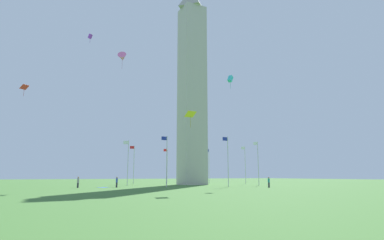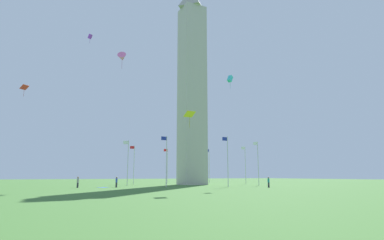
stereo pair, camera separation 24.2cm
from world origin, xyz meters
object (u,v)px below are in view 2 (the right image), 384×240
at_px(person_blue_shirt, 116,182).
at_px(picnic_blanket_near_first_person, 103,187).
at_px(kite_cyan_box, 230,79).
at_px(person_teal_shirt, 269,182).
at_px(kite_yellow_diamond, 190,115).
at_px(flagpole_nw, 134,163).
at_px(kite_purple_box, 90,37).
at_px(flagpole_sw, 209,164).
at_px(flagpole_e, 227,159).
at_px(person_gray_shirt, 78,182).
at_px(flagpole_s, 245,163).
at_px(kite_pink_delta, 122,58).
at_px(flagpole_ne, 166,159).
at_px(obelisk_monument, 192,81).
at_px(kite_red_diamond, 24,87).
at_px(flagpole_n, 128,161).
at_px(flagpole_w, 167,164).
at_px(flagpole_se, 258,161).

relative_size(person_blue_shirt, picnic_blanket_near_first_person, 0.98).
height_order(person_blue_shirt, kite_cyan_box, kite_cyan_box).
relative_size(person_teal_shirt, kite_yellow_diamond, 0.88).
height_order(flagpole_nw, kite_purple_box, kite_purple_box).
bearing_deg(flagpole_sw, flagpole_e, 67.50).
distance_m(person_gray_shirt, person_teal_shirt, 31.38).
xyz_separation_m(person_teal_shirt, kite_yellow_diamond, (18.90, 8.37, 8.43)).
height_order(flagpole_s, person_gray_shirt, flagpole_s).
bearing_deg(kite_pink_delta, kite_purple_box, -41.89).
bearing_deg(kite_cyan_box, flagpole_ne, -29.54).
distance_m(flagpole_sw, person_teal_shirt, 30.22).
relative_size(obelisk_monument, kite_red_diamond, 22.46).
distance_m(flagpole_ne, kite_purple_box, 28.31).
xyz_separation_m(flagpole_ne, picnic_blanket_near_first_person, (10.03, -2.96, -4.83)).
relative_size(flagpole_sw, kite_pink_delta, 2.73).
relative_size(obelisk_monument, flagpole_s, 5.24).
height_order(flagpole_n, person_teal_shirt, flagpole_n).
xyz_separation_m(kite_cyan_box, kite_purple_box, (22.85, -14.11, 9.30)).
distance_m(kite_pink_delta, kite_cyan_box, 20.36).
bearing_deg(kite_red_diamond, person_blue_shirt, 149.25).
bearing_deg(person_gray_shirt, kite_pink_delta, -19.45).
xyz_separation_m(flagpole_n, flagpole_nw, (-4.16, -10.05, 0.00)).
bearing_deg(kite_pink_delta, flagpole_ne, 153.88).
bearing_deg(kite_red_diamond, person_gray_shirt, 139.80).
height_order(flagpole_w, kite_red_diamond, kite_red_diamond).
relative_size(flagpole_s, kite_purple_box, 4.72).
bearing_deg(kite_pink_delta, kite_yellow_diamond, 99.06).
height_order(obelisk_monument, flagpole_sw, obelisk_monument).
bearing_deg(kite_purple_box, flagpole_s, -177.55).
xyz_separation_m(flagpole_sw, person_blue_shirt, (28.26, 18.42, -3.96)).
bearing_deg(kite_cyan_box, kite_red_diamond, -26.14).
bearing_deg(flagpole_e, flagpole_sw, -112.50).
height_order(flagpole_nw, person_teal_shirt, flagpole_nw).
distance_m(kite_pink_delta, kite_red_diamond, 18.23).
xyz_separation_m(kite_red_diamond, picnic_blanket_near_first_person, (-13.29, 7.73, -17.55)).
height_order(flagpole_n, flagpole_ne, same).
distance_m(flagpole_w, flagpole_nw, 10.88).
distance_m(person_gray_shirt, kite_pink_delta, 23.61).
height_order(flagpole_e, person_blue_shirt, flagpole_e).
relative_size(flagpole_n, kite_red_diamond, 4.29).
bearing_deg(flagpole_ne, kite_yellow_diamond, 76.81).
bearing_deg(kite_cyan_box, kite_purple_box, -31.70).
bearing_deg(kite_yellow_diamond, flagpole_s, -135.63).
height_order(obelisk_monument, person_blue_shirt, obelisk_monument).
distance_m(flagpole_e, flagpole_se, 10.88).
xyz_separation_m(flagpole_n, kite_pink_delta, (3.42, 6.33, 18.72)).
bearing_deg(flagpole_w, flagpole_n, 45.00).
bearing_deg(flagpole_n, flagpole_nw, -112.50).
xyz_separation_m(flagpole_ne, flagpole_se, (-20.09, 0.00, 0.00)).
bearing_deg(flagpole_e, person_blue_shirt, -17.77).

